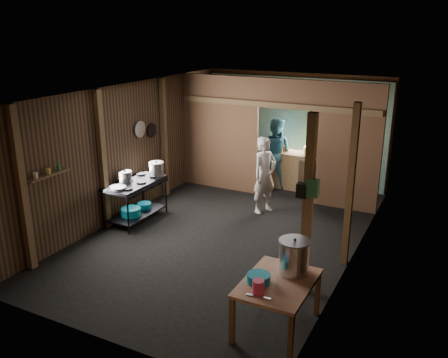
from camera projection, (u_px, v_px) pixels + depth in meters
The scene contains 42 objects.
floor at pixel (229, 232), 8.82m from camera, with size 4.50×7.00×0.00m, color black.
ceiling at pixel (229, 91), 8.01m from camera, with size 4.50×7.00×0.00m, color black.
wall_back at pixel (295, 128), 11.37m from camera, with size 4.50×0.00×2.60m, color #513B22.
wall_front at pixel (93, 242), 5.45m from camera, with size 4.50×0.00×2.60m, color #513B22.
wall_left at pixel (127, 150), 9.39m from camera, with size 0.00×7.00×2.60m, color #513B22.
wall_right at pixel (358, 184), 7.44m from camera, with size 0.00×7.00×2.60m, color #513B22.
partition_left at pixel (220, 133), 10.85m from camera, with size 1.85×0.10×2.60m, color brown.
partition_right at pixel (348, 148), 9.59m from camera, with size 1.35×0.10×2.60m, color brown.
partition_header at pixel (288, 93), 9.86m from camera, with size 1.30×0.10×0.60m, color brown.
turquoise_panel at pixel (294, 131), 11.34m from camera, with size 4.40×0.06×2.50m, color #77B5B3.
back_counter at pixel (297, 171), 11.05m from camera, with size 1.20×0.50×0.85m, color brown.
wall_clock at pixel (305, 104), 10.99m from camera, with size 0.20×0.20×0.03m, color silver.
post_left_a at pixel (22, 190), 7.16m from camera, with size 0.10×0.12×2.60m, color brown.
post_left_b at pixel (103, 161), 8.68m from camera, with size 0.10×0.12×2.60m, color brown.
post_left_c at pixel (164, 138), 10.37m from camera, with size 0.10×0.12×2.60m, color brown.
post_right at pixel (351, 187), 7.30m from camera, with size 0.10×0.12×2.60m, color brown.
post_free at pixel (308, 207), 6.51m from camera, with size 0.12×0.12×2.60m, color brown.
cross_beam at pixel (275, 105), 10.00m from camera, with size 4.40×0.12×0.12m, color brown.
pan_lid_big at pixel (140, 129), 9.60m from camera, with size 0.34×0.34×0.03m, color gray.
pan_lid_small at pixel (152, 130), 9.97m from camera, with size 0.30×0.30×0.03m, color black.
wall_shelf at pixel (48, 175), 7.54m from camera, with size 0.14×0.80×0.03m, color brown.
jar_white at pixel (35, 175), 7.31m from camera, with size 0.07×0.07×0.10m, color silver.
jar_yellow at pixel (48, 171), 7.52m from camera, with size 0.08×0.08×0.10m, color gold.
jar_green at pixel (58, 168), 7.70m from camera, with size 0.06×0.06×0.10m, color #23683F.
bag_white at pixel (308, 171), 6.45m from camera, with size 0.22×0.15×0.32m, color silver.
bag_green at pixel (313, 188), 6.34m from camera, with size 0.16×0.12×0.24m, color #23683F.
bag_black at pixel (302, 190), 6.40m from camera, with size 0.14×0.10×0.20m, color black.
gas_range at pixel (136, 201), 9.26m from camera, with size 0.69×1.34×0.79m, color black, non-canonical shape.
prep_table at pixel (277, 305), 5.96m from camera, with size 0.82×1.13×0.67m, color tan, non-canonical shape.
stove_pot_large at pixel (157, 170), 9.45m from camera, with size 0.30×0.30×0.30m, color #B9B9BC, non-canonical shape.
stove_pot_med at pixel (125, 177), 9.13m from camera, with size 0.26×0.26×0.22m, color #B9B9BC, non-canonical shape.
frying_pan at pixel (118, 188), 8.72m from camera, with size 0.29×0.51×0.07m, color gray, non-canonical shape.
blue_tub_front at pixel (131, 212), 9.17m from camera, with size 0.38×0.38×0.16m, color #08819E.
blue_tub_back at pixel (144, 206), 9.54m from camera, with size 0.28×0.28×0.11m, color #08819E.
stock_pot at pixel (294, 257), 6.00m from camera, with size 0.40×0.40×0.47m, color #B9B9BC, non-canonical shape.
wash_basin at pixel (259, 278), 5.83m from camera, with size 0.29×0.29×0.11m, color #08819E.
pink_bucket at pixel (258, 287), 5.58m from camera, with size 0.14×0.14×0.17m, color #F23568.
knife at pixel (258, 296), 5.53m from camera, with size 0.30×0.04×0.01m, color #B9B9BC.
yellow_tub at pixel (311, 151), 10.76m from camera, with size 0.34×0.34×0.19m, color gold.
red_cup at pixel (283, 148), 11.06m from camera, with size 0.11×0.11×0.13m, color #912D08.
cook at pixel (265, 175), 9.57m from camera, with size 0.57×0.37×1.56m, color beige.
worker_back at pixel (275, 153), 11.11m from camera, with size 0.79×0.62×1.63m, color #2C6880.
Camera 1 is at (3.59, -7.23, 3.69)m, focal length 38.26 mm.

